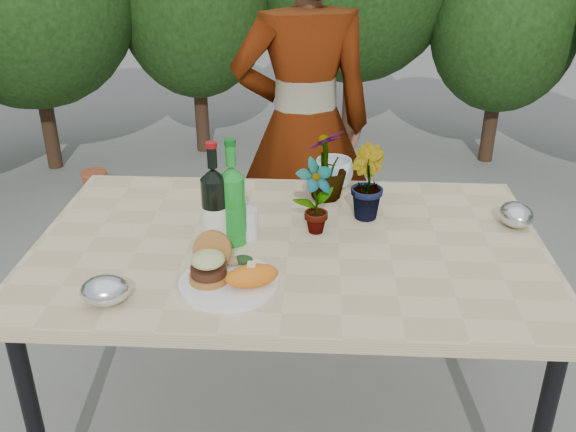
# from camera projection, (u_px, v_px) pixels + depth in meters

# --- Properties ---
(ground) EXTENTS (80.00, 80.00, 0.00)m
(ground) POSITION_uv_depth(u_px,v_px,m) (289.00, 420.00, 2.36)
(ground) COLOR slate
(ground) RESTS_ON ground
(patio_table) EXTENTS (1.60, 1.00, 0.75)m
(patio_table) POSITION_uv_depth(u_px,v_px,m) (289.00, 257.00, 2.05)
(patio_table) COLOR beige
(patio_table) RESTS_ON ground
(shrub_hedge) EXTENTS (7.02, 5.09, 2.14)m
(shrub_hedge) POSITION_uv_depth(u_px,v_px,m) (290.00, 20.00, 3.29)
(shrub_hedge) COLOR #382316
(shrub_hedge) RESTS_ON ground
(dinner_plate) EXTENTS (0.28, 0.28, 0.01)m
(dinner_plate) POSITION_uv_depth(u_px,v_px,m) (229.00, 283.00, 1.79)
(dinner_plate) COLOR white
(dinner_plate) RESTS_ON patio_table
(burger_stack) EXTENTS (0.11, 0.16, 0.11)m
(burger_stack) POSITION_uv_depth(u_px,v_px,m) (209.00, 263.00, 1.79)
(burger_stack) COLOR #B7722D
(burger_stack) RESTS_ON dinner_plate
(sweet_potato) EXTENTS (0.17, 0.12, 0.06)m
(sweet_potato) POSITION_uv_depth(u_px,v_px,m) (252.00, 276.00, 1.75)
(sweet_potato) COLOR orange
(sweet_potato) RESTS_ON dinner_plate
(grilled_veg) EXTENTS (0.08, 0.05, 0.03)m
(grilled_veg) POSITION_uv_depth(u_px,v_px,m) (239.00, 260.00, 1.87)
(grilled_veg) COLOR olive
(grilled_veg) RESTS_ON dinner_plate
(wine_bottle) EXTENTS (0.08, 0.08, 0.34)m
(wine_bottle) POSITION_uv_depth(u_px,v_px,m) (215.00, 209.00, 1.95)
(wine_bottle) COLOR black
(wine_bottle) RESTS_ON patio_table
(sparkling_water) EXTENTS (0.08, 0.08, 0.34)m
(sparkling_water) POSITION_uv_depth(u_px,v_px,m) (233.00, 206.00, 1.97)
(sparkling_water) COLOR #198D26
(sparkling_water) RESTS_ON patio_table
(plastic_cup) EXTENTS (0.07, 0.07, 0.09)m
(plastic_cup) POSITION_uv_depth(u_px,v_px,m) (246.00, 224.00, 2.03)
(plastic_cup) COLOR white
(plastic_cup) RESTS_ON patio_table
(seedling_left) EXTENTS (0.16, 0.14, 0.25)m
(seedling_left) POSITION_uv_depth(u_px,v_px,m) (315.00, 197.00, 2.03)
(seedling_left) COLOR #24591E
(seedling_left) RESTS_ON patio_table
(seedling_mid) EXTENTS (0.15, 0.17, 0.25)m
(seedling_mid) POSITION_uv_depth(u_px,v_px,m) (366.00, 182.00, 2.13)
(seedling_mid) COLOR #2A531C
(seedling_mid) RESTS_ON patio_table
(seedling_right) EXTENTS (0.20, 0.20, 0.26)m
(seedling_right) POSITION_uv_depth(u_px,v_px,m) (327.00, 165.00, 2.27)
(seedling_right) COLOR #205A1E
(seedling_right) RESTS_ON patio_table
(blue_bowl) EXTENTS (0.16, 0.16, 0.11)m
(blue_bowl) POSITION_uv_depth(u_px,v_px,m) (334.00, 174.00, 2.38)
(blue_bowl) COLOR white
(blue_bowl) RESTS_ON patio_table
(foil_packet_left) EXTENTS (0.15, 0.12, 0.08)m
(foil_packet_left) POSITION_uv_depth(u_px,v_px,m) (105.00, 291.00, 1.70)
(foil_packet_left) COLOR silver
(foil_packet_left) RESTS_ON patio_table
(foil_packet_right) EXTENTS (0.12, 0.14, 0.08)m
(foil_packet_right) POSITION_uv_depth(u_px,v_px,m) (516.00, 215.00, 2.11)
(foil_packet_right) COLOR silver
(foil_packet_right) RESTS_ON patio_table
(person) EXTENTS (0.69, 0.53, 1.68)m
(person) POSITION_uv_depth(u_px,v_px,m) (304.00, 128.00, 2.75)
(person) COLOR #A26651
(person) RESTS_ON ground
(terracotta_pot) EXTENTS (0.17, 0.17, 0.14)m
(terracotta_pot) POSITION_uv_depth(u_px,v_px,m) (95.00, 181.00, 4.17)
(terracotta_pot) COLOR #BA522F
(terracotta_pot) RESTS_ON ground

